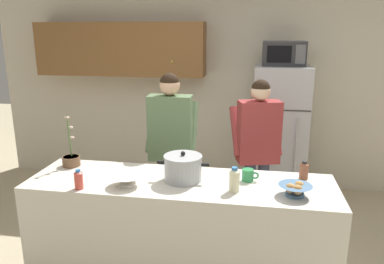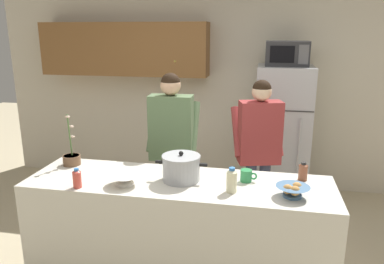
{
  "view_description": "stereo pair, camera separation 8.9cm",
  "coord_description": "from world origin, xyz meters",
  "views": [
    {
      "loc": [
        0.54,
        -2.65,
        2.05
      ],
      "look_at": [
        0.0,
        0.55,
        1.17
      ],
      "focal_mm": 34.89,
      "sensor_mm": 36.0,
      "label": 1
    },
    {
      "loc": [
        0.63,
        -2.64,
        2.05
      ],
      "look_at": [
        0.0,
        0.55,
        1.17
      ],
      "focal_mm": 34.89,
      "sensor_mm": 36.0,
      "label": 2
    }
  ],
  "objects": [
    {
      "name": "coffee_mug",
      "position": [
        0.52,
        0.09,
        0.97
      ],
      "size": [
        0.13,
        0.09,
        0.1
      ],
      "color": "#2D8C4C",
      "rests_on": "kitchen_island"
    },
    {
      "name": "person_near_pot",
      "position": [
        -0.26,
        0.81,
        1.04
      ],
      "size": [
        0.52,
        0.43,
        1.67
      ],
      "color": "black",
      "rests_on": "ground"
    },
    {
      "name": "empty_bowl",
      "position": [
        -0.38,
        -0.15,
        0.97
      ],
      "size": [
        0.24,
        0.24,
        0.08
      ],
      "color": "white",
      "rests_on": "kitchen_island"
    },
    {
      "name": "person_by_sink",
      "position": [
        0.6,
        0.96,
        1.0
      ],
      "size": [
        0.57,
        0.51,
        1.61
      ],
      "color": "#33384C",
      "rests_on": "ground"
    },
    {
      "name": "potted_orchid",
      "position": [
        -1.0,
        0.18,
        0.98
      ],
      "size": [
        0.15,
        0.15,
        0.45
      ],
      "color": "brown",
      "rests_on": "kitchen_island"
    },
    {
      "name": "bottle_far_corner",
      "position": [
        -0.71,
        -0.27,
        0.99
      ],
      "size": [
        0.06,
        0.06,
        0.15
      ],
      "color": "#D84C3F",
      "rests_on": "kitchen_island"
    },
    {
      "name": "kitchen_island",
      "position": [
        0.0,
        0.0,
        0.46
      ],
      "size": [
        2.4,
        0.68,
        0.92
      ],
      "primitive_type": "cube",
      "color": "silver",
      "rests_on": "ground"
    },
    {
      "name": "bottle_mid_counter",
      "position": [
        0.95,
        0.21,
        0.99
      ],
      "size": [
        0.07,
        0.07,
        0.15
      ],
      "color": "brown",
      "rests_on": "kitchen_island"
    },
    {
      "name": "bread_bowl",
      "position": [
        0.86,
        -0.13,
        0.97
      ],
      "size": [
        0.24,
        0.24,
        0.1
      ],
      "color": "#4C7299",
      "rests_on": "kitchen_island"
    },
    {
      "name": "refrigerator",
      "position": [
        0.85,
        1.85,
        0.83
      ],
      "size": [
        0.64,
        0.68,
        1.66
      ],
      "color": "#B7BABF",
      "rests_on": "ground"
    },
    {
      "name": "cooking_pot",
      "position": [
        0.02,
        0.02,
        1.02
      ],
      "size": [
        0.41,
        0.3,
        0.24
      ],
      "color": "#ADAFB5",
      "rests_on": "kitchen_island"
    },
    {
      "name": "back_wall_unit",
      "position": [
        -0.26,
        2.25,
        1.41
      ],
      "size": [
        6.0,
        0.48,
        2.6
      ],
      "color": "beige",
      "rests_on": "ground"
    },
    {
      "name": "microwave",
      "position": [
        0.85,
        1.83,
        1.8
      ],
      "size": [
        0.48,
        0.37,
        0.28
      ],
      "color": "#2D2D30",
      "rests_on": "refrigerator"
    },
    {
      "name": "bottle_near_edge",
      "position": [
        0.42,
        -0.12,
        1.01
      ],
      "size": [
        0.08,
        0.08,
        0.19
      ],
      "color": "beige",
      "rests_on": "kitchen_island"
    }
  ]
}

